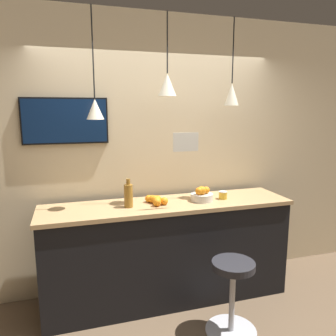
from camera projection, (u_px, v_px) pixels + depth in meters
name	position (u px, v px, depth m)	size (l,w,h in m)	color
back_wall	(157.00, 154.00, 3.53)	(8.00, 0.06, 2.90)	beige
service_counter	(168.00, 251.00, 3.32)	(2.47, 0.60, 1.02)	black
bar_stool	(232.00, 287.00, 2.81)	(0.45, 0.45, 0.66)	#B7B7BC
fruit_bowl	(202.00, 195.00, 3.28)	(0.22, 0.22, 0.15)	beige
orange_pile	(156.00, 200.00, 3.19)	(0.20, 0.23, 0.08)	orange
juice_bottle	(128.00, 195.00, 3.07)	(0.08, 0.08, 0.27)	olive
spread_jar	(223.00, 195.00, 3.36)	(0.08, 0.08, 0.08)	gold
pendant_lamp_left	(95.00, 108.00, 2.89)	(0.15, 0.15, 0.96)	black
pendant_lamp_middle	(167.00, 85.00, 3.04)	(0.17, 0.17, 0.75)	black
pendant_lamp_right	(232.00, 94.00, 3.25)	(0.14, 0.14, 0.84)	black
mounted_tv	(65.00, 121.00, 3.15)	(0.81, 0.04, 0.44)	black
hanging_menu_board	(186.00, 142.00, 2.94)	(0.24, 0.01, 0.17)	silver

